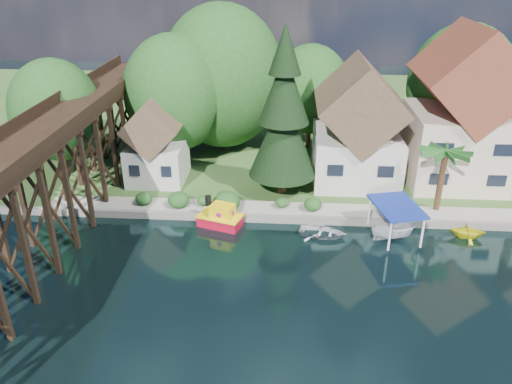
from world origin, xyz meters
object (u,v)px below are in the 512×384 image
at_px(boat_yellow, 468,230).
at_px(tugboat, 221,217).
at_px(conifer, 284,116).
at_px(trestle_bridge, 54,170).
at_px(shed, 156,146).
at_px(house_left, 357,131).
at_px(boat_white_a, 323,231).
at_px(palm_tree, 446,154).
at_px(house_center, 461,118).
at_px(boat_canopy, 394,224).

bearing_deg(boat_yellow, tugboat, 95.71).
distance_m(conifer, boat_yellow, 16.79).
bearing_deg(trestle_bridge, shed, 61.81).
bearing_deg(house_left, boat_yellow, -50.84).
bearing_deg(trestle_bridge, boat_white_a, 2.94).
distance_m(palm_tree, boat_white_a, 11.37).
bearing_deg(boat_yellow, trestle_bridge, 100.06).
bearing_deg(boat_yellow, boat_white_a, 99.73).
xyz_separation_m(palm_tree, boat_yellow, (1.47, -3.49, -4.68)).
bearing_deg(house_left, house_center, 3.18).
distance_m(tugboat, boat_yellow, 18.88).
height_order(house_left, boat_canopy, house_left).
relative_size(house_left, conifer, 0.77).
distance_m(house_center, palm_tree, 7.05).
height_order(house_left, boat_yellow, house_left).
xyz_separation_m(shed, tugboat, (6.74, -7.33, -3.09)).
xyz_separation_m(house_center, palm_tree, (-2.86, -6.36, -1.06)).
xyz_separation_m(shed, boat_yellow, (25.62, -7.85, -3.15)).
height_order(conifer, palm_tree, conifer).
xyz_separation_m(conifer, boat_canopy, (8.54, -6.53, -6.17)).
bearing_deg(shed, boat_yellow, -17.04).
distance_m(trestle_bridge, house_center, 33.96).
relative_size(house_left, boat_yellow, 4.28).
relative_size(house_left, tugboat, 2.88).
bearing_deg(trestle_bridge, house_left, 25.21).
relative_size(palm_tree, boat_yellow, 2.16).
bearing_deg(shed, house_left, 4.77).
height_order(conifer, boat_white_a, conifer).
xyz_separation_m(trestle_bridge, conifer, (16.44, 7.47, 2.04)).
relative_size(house_left, palm_tree, 1.98).
xyz_separation_m(house_left, shed, (-18.00, -1.50, -1.31)).
bearing_deg(house_left, trestle_bridge, -154.79).
bearing_deg(boat_canopy, boat_white_a, 179.17).
distance_m(boat_canopy, boat_yellow, 5.68).
distance_m(house_center, shed, 27.20).
distance_m(house_left, shed, 18.11).
bearing_deg(boat_white_a, boat_canopy, -79.82).
bearing_deg(house_center, boat_canopy, -124.03).
height_order(tugboat, boat_white_a, tugboat).
height_order(palm_tree, boat_yellow, palm_tree).
relative_size(house_left, house_center, 0.79).
bearing_deg(boat_yellow, palm_tree, 30.20).
relative_size(house_center, conifer, 0.97).
height_order(palm_tree, boat_white_a, palm_tree).
bearing_deg(boat_white_a, conifer, 37.92).
xyz_separation_m(house_left, boat_canopy, (1.98, -9.89, -3.92)).
bearing_deg(shed, trestle_bridge, -118.19).
relative_size(shed, palm_tree, 1.41).
relative_size(house_left, boat_white_a, 3.05).
distance_m(house_left, boat_yellow, 12.86).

